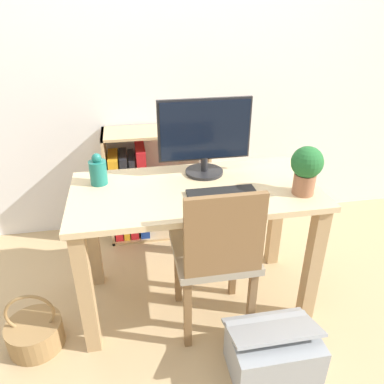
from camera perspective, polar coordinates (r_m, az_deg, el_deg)
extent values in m
plane|color=tan|center=(2.31, 0.47, -15.72)|extent=(10.00, 10.00, 0.00)
cube|color=white|center=(2.60, -3.51, 21.36)|extent=(8.00, 0.05, 2.60)
cube|color=#D8BC8C|center=(1.89, 0.55, 0.16)|extent=(1.25, 0.61, 0.03)
cube|color=tan|center=(1.88, -15.84, -14.78)|extent=(0.07, 0.07, 0.70)
cube|color=tan|center=(2.06, 17.89, -10.72)|extent=(0.07, 0.07, 0.70)
cube|color=tan|center=(2.28, -15.03, -6.28)|extent=(0.07, 0.07, 0.70)
cube|color=tan|center=(2.43, 12.67, -3.62)|extent=(0.07, 0.07, 0.70)
cylinder|color=#232326|center=(2.04, 1.87, 3.10)|extent=(0.20, 0.20, 0.02)
cylinder|color=#232326|center=(2.02, 1.89, 4.31)|extent=(0.04, 0.04, 0.08)
cube|color=#232326|center=(1.96, 1.94, 9.48)|extent=(0.49, 0.02, 0.33)
cube|color=black|center=(1.96, 1.98, 9.43)|extent=(0.47, 0.03, 0.30)
cube|color=black|center=(1.82, 4.57, -0.20)|extent=(0.34, 0.11, 0.02)
cylinder|color=#1E7266|center=(1.96, -14.08, 2.89)|extent=(0.09, 0.09, 0.12)
sphere|color=#1E7266|center=(1.93, -14.35, 5.04)|extent=(0.05, 0.05, 0.05)
cylinder|color=#9E6647|center=(1.89, 16.68, 1.21)|extent=(0.11, 0.11, 0.10)
sphere|color=#23662D|center=(1.85, 17.15, 4.36)|extent=(0.15, 0.15, 0.15)
cube|color=#9E937F|center=(1.91, 3.30, -9.07)|extent=(0.40, 0.40, 0.04)
cube|color=brown|center=(1.64, 5.01, -6.71)|extent=(0.36, 0.03, 0.40)
cube|color=brown|center=(1.92, -0.67, -18.04)|extent=(0.04, 0.04, 0.42)
cube|color=brown|center=(1.98, 9.00, -16.62)|extent=(0.04, 0.04, 0.42)
cube|color=brown|center=(2.15, -2.17, -11.94)|extent=(0.04, 0.04, 0.42)
cube|color=brown|center=(2.21, 6.31, -10.91)|extent=(0.04, 0.04, 0.42)
cube|color=tan|center=(2.68, -12.62, 0.63)|extent=(0.02, 0.28, 0.80)
cube|color=tan|center=(2.72, 2.05, 1.85)|extent=(0.02, 0.28, 0.80)
cube|color=tan|center=(2.87, -4.89, -5.70)|extent=(0.71, 0.28, 0.02)
cube|color=tan|center=(2.53, -5.60, 9.17)|extent=(0.71, 0.28, 0.02)
cube|color=tan|center=(2.68, -5.22, 1.26)|extent=(0.68, 0.28, 0.02)
cube|color=red|center=(2.79, -11.19, -3.70)|extent=(0.05, 0.24, 0.28)
cube|color=orange|center=(2.78, -10.11, -3.32)|extent=(0.04, 0.24, 0.31)
cube|color=red|center=(2.77, -8.97, -3.06)|extent=(0.06, 0.24, 0.33)
cube|color=navy|center=(2.80, -7.35, -3.80)|extent=(0.06, 0.24, 0.23)
cube|color=orange|center=(2.62, -11.79, 3.21)|extent=(0.06, 0.24, 0.24)
cube|color=black|center=(2.62, -10.33, 3.34)|extent=(0.05, 0.24, 0.24)
cube|color=black|center=(2.62, -9.11, 3.31)|extent=(0.04, 0.24, 0.22)
cube|color=red|center=(2.61, -7.77, 3.96)|extent=(0.06, 0.24, 0.28)
cylinder|color=#997547|center=(2.17, -22.76, -19.32)|extent=(0.28, 0.28, 0.14)
torus|color=#997547|center=(2.08, -23.48, -16.65)|extent=(0.24, 0.02, 0.24)
cube|color=#999EA3|center=(1.93, 12.28, -22.98)|extent=(0.40, 0.27, 0.22)
cube|color=#999EA3|center=(1.88, 12.04, -19.48)|extent=(0.41, 0.26, 0.11)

